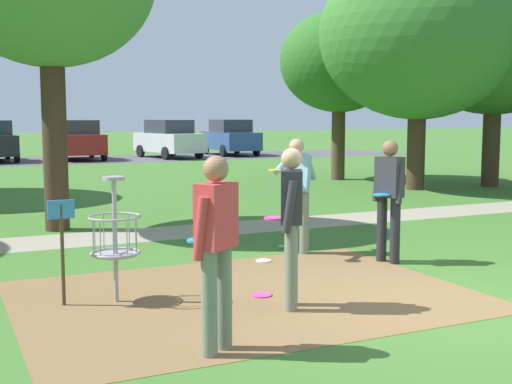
{
  "coord_description": "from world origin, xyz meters",
  "views": [
    {
      "loc": [
        -4.78,
        -5.54,
        2.05
      ],
      "look_at": [
        -0.84,
        2.81,
        1.0
      ],
      "focal_mm": 47.47,
      "sensor_mm": 36.0,
      "label": 1
    }
  ],
  "objects_px": {
    "player_throwing": "(389,194)",
    "parked_car_center_left": "(78,140)",
    "tree_far_left": "(419,35)",
    "frisbee_mid_grass": "(284,247)",
    "player_waiting_right": "(291,218)",
    "player_foreground_watching": "(297,188)",
    "parked_car_center_right": "(169,139)",
    "frisbee_far_right": "(264,261)",
    "disc_golf_basket": "(109,235)",
    "tree_mid_right": "(495,34)",
    "tree_far_center": "(339,62)",
    "parked_car_rightmost": "(230,137)",
    "player_waiting_left": "(216,243)",
    "frisbee_far_left": "(261,295)"
  },
  "relations": [
    {
      "from": "player_waiting_left",
      "to": "parked_car_rightmost",
      "type": "relative_size",
      "value": 0.4
    },
    {
      "from": "frisbee_far_left",
      "to": "parked_car_rightmost",
      "type": "distance_m",
      "value": 27.77
    },
    {
      "from": "frisbee_far_left",
      "to": "frisbee_mid_grass",
      "type": "bearing_deg",
      "value": 57.14
    },
    {
      "from": "player_throwing",
      "to": "frisbee_far_left",
      "type": "xyz_separation_m",
      "value": [
        -2.37,
        -0.85,
        -0.96
      ]
    },
    {
      "from": "frisbee_far_right",
      "to": "parked_car_rightmost",
      "type": "distance_m",
      "value": 25.94
    },
    {
      "from": "disc_golf_basket",
      "to": "player_waiting_right",
      "type": "height_order",
      "value": "player_waiting_right"
    },
    {
      "from": "disc_golf_basket",
      "to": "player_throwing",
      "type": "xyz_separation_m",
      "value": [
        3.99,
        0.37,
        0.21
      ]
    },
    {
      "from": "player_throwing",
      "to": "frisbee_far_left",
      "type": "height_order",
      "value": "player_throwing"
    },
    {
      "from": "disc_golf_basket",
      "to": "tree_far_center",
      "type": "bearing_deg",
      "value": 48.33
    },
    {
      "from": "player_waiting_right",
      "to": "tree_far_center",
      "type": "distance_m",
      "value": 15.05
    },
    {
      "from": "player_throwing",
      "to": "tree_mid_right",
      "type": "distance_m",
      "value": 11.87
    },
    {
      "from": "disc_golf_basket",
      "to": "tree_far_left",
      "type": "distance_m",
      "value": 13.42
    },
    {
      "from": "disc_golf_basket",
      "to": "player_foreground_watching",
      "type": "xyz_separation_m",
      "value": [
        3.12,
        1.45,
        0.23
      ]
    },
    {
      "from": "player_foreground_watching",
      "to": "frisbee_mid_grass",
      "type": "bearing_deg",
      "value": 83.12
    },
    {
      "from": "parked_car_center_left",
      "to": "parked_car_rightmost",
      "type": "distance_m",
      "value": 7.89
    },
    {
      "from": "player_foreground_watching",
      "to": "disc_golf_basket",
      "type": "bearing_deg",
      "value": -155.1
    },
    {
      "from": "disc_golf_basket",
      "to": "player_waiting_left",
      "type": "relative_size",
      "value": 0.81
    },
    {
      "from": "frisbee_far_right",
      "to": "player_waiting_right",
      "type": "bearing_deg",
      "value": -108.83
    },
    {
      "from": "frisbee_far_right",
      "to": "tree_far_center",
      "type": "relative_size",
      "value": 0.04
    },
    {
      "from": "player_foreground_watching",
      "to": "parked_car_center_right",
      "type": "xyz_separation_m",
      "value": [
        5.48,
        22.94,
        -0.06
      ]
    },
    {
      "from": "tree_far_center",
      "to": "tree_mid_right",
      "type": "bearing_deg",
      "value": -52.22
    },
    {
      "from": "disc_golf_basket",
      "to": "player_waiting_left",
      "type": "height_order",
      "value": "player_waiting_left"
    },
    {
      "from": "parked_car_center_left",
      "to": "player_foreground_watching",
      "type": "bearing_deg",
      "value": -92.89
    },
    {
      "from": "player_waiting_right",
      "to": "tree_far_center",
      "type": "height_order",
      "value": "tree_far_center"
    },
    {
      "from": "frisbee_far_left",
      "to": "player_waiting_right",
      "type": "bearing_deg",
      "value": -82.84
    },
    {
      "from": "player_waiting_right",
      "to": "tree_mid_right",
      "type": "distance_m",
      "value": 14.46
    },
    {
      "from": "player_waiting_right",
      "to": "frisbee_far_left",
      "type": "relative_size",
      "value": 7.27
    },
    {
      "from": "frisbee_mid_grass",
      "to": "tree_mid_right",
      "type": "relative_size",
      "value": 0.03
    },
    {
      "from": "player_throwing",
      "to": "tree_mid_right",
      "type": "xyz_separation_m",
      "value": [
        8.85,
        7.15,
        3.37
      ]
    },
    {
      "from": "player_waiting_right",
      "to": "parked_car_rightmost",
      "type": "distance_m",
      "value": 28.25
    },
    {
      "from": "frisbee_far_left",
      "to": "parked_car_rightmost",
      "type": "relative_size",
      "value": 0.06
    },
    {
      "from": "player_waiting_left",
      "to": "tree_mid_right",
      "type": "distance_m",
      "value": 15.96
    },
    {
      "from": "disc_golf_basket",
      "to": "tree_mid_right",
      "type": "height_order",
      "value": "tree_mid_right"
    },
    {
      "from": "tree_far_center",
      "to": "tree_far_left",
      "type": "bearing_deg",
      "value": -83.57
    },
    {
      "from": "frisbee_far_left",
      "to": "tree_mid_right",
      "type": "height_order",
      "value": "tree_mid_right"
    },
    {
      "from": "player_foreground_watching",
      "to": "parked_car_center_right",
      "type": "bearing_deg",
      "value": 76.56
    },
    {
      "from": "player_waiting_right",
      "to": "parked_car_center_left",
      "type": "relative_size",
      "value": 0.41
    },
    {
      "from": "player_throwing",
      "to": "parked_car_center_left",
      "type": "bearing_deg",
      "value": 89.26
    },
    {
      "from": "player_waiting_left",
      "to": "tree_far_center",
      "type": "xyz_separation_m",
      "value": [
        9.52,
        13.19,
        2.76
      ]
    },
    {
      "from": "player_waiting_right",
      "to": "tree_far_left",
      "type": "xyz_separation_m",
      "value": [
        8.68,
        8.84,
        3.27
      ]
    },
    {
      "from": "frisbee_far_right",
      "to": "parked_car_center_right",
      "type": "height_order",
      "value": "parked_car_center_right"
    },
    {
      "from": "tree_mid_right",
      "to": "tree_far_center",
      "type": "distance_m",
      "value": 4.71
    },
    {
      "from": "tree_far_left",
      "to": "frisbee_mid_grass",
      "type": "bearing_deg",
      "value": -140.83
    },
    {
      "from": "parked_car_rightmost",
      "to": "frisbee_far_left",
      "type": "bearing_deg",
      "value": -112.39
    },
    {
      "from": "tree_mid_right",
      "to": "parked_car_rightmost",
      "type": "xyz_separation_m",
      "value": [
        -0.65,
        17.66,
        -3.42
      ]
    },
    {
      "from": "player_throwing",
      "to": "tree_mid_right",
      "type": "relative_size",
      "value": 0.26
    },
    {
      "from": "parked_car_center_right",
      "to": "player_waiting_left",
      "type": "bearing_deg",
      "value": -107.16
    },
    {
      "from": "disc_golf_basket",
      "to": "tree_mid_right",
      "type": "xyz_separation_m",
      "value": [
        12.84,
        7.52,
        3.59
      ]
    },
    {
      "from": "parked_car_center_left",
      "to": "parked_car_rightmost",
      "type": "bearing_deg",
      "value": 2.69
    },
    {
      "from": "tree_far_center",
      "to": "parked_car_rightmost",
      "type": "xyz_separation_m",
      "value": [
        2.21,
        13.97,
        -2.8
      ]
    }
  ]
}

